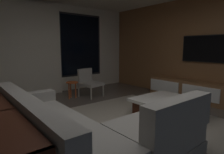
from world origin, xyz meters
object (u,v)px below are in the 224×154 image
accent_chair_near_window (89,81)px  mounted_tv (205,49)px  book_stack_on_coffee_table (181,98)px  sectional_couch (81,133)px  side_stool (72,85)px  media_console (206,93)px  coffee_table (168,107)px

accent_chair_near_window → mounted_tv: (2.05, -2.26, 0.92)m
book_stack_on_coffee_table → sectional_couch: bearing=178.8°
accent_chair_near_window → side_stool: bearing=173.8°
mounted_tv → media_console: bearing=-132.5°
mounted_tv → book_stack_on_coffee_table: bearing=-167.7°
media_console → mounted_tv: size_ratio=2.62×
sectional_couch → book_stack_on_coffee_table: bearing=-1.2°
book_stack_on_coffee_table → media_console: media_console is taller
mounted_tv → side_stool: bearing=137.8°
media_console → sectional_couch: bearing=-178.6°
coffee_table → mounted_tv: 2.08m
sectional_couch → coffee_table: sectional_couch is taller
coffee_table → side_stool: 2.61m
sectional_couch → side_stool: (1.22, 2.60, 0.08)m
sectional_couch → book_stack_on_coffee_table: 2.25m
accent_chair_near_window → media_console: 3.09m
book_stack_on_coffee_table → side_stool: (-1.03, 2.64, -0.01)m
coffee_table → accent_chair_near_window: bearing=97.9°
media_console → book_stack_on_coffee_table: bearing=-174.2°
accent_chair_near_window → side_stool: accent_chair_near_window is taller
media_console → mounted_tv: 1.13m
sectional_couch → media_console: bearing=1.4°
accent_chair_near_window → mounted_tv: bearing=-47.7°
sectional_couch → accent_chair_near_window: 3.07m
coffee_table → book_stack_on_coffee_table: size_ratio=4.31×
book_stack_on_coffee_table → accent_chair_near_window: accent_chair_near_window is taller
side_stool → coffee_table: bearing=-71.3°
coffee_table → media_console: 1.54m
coffee_table → side_stool: size_ratio=2.52×
book_stack_on_coffee_table → media_console: (1.34, 0.14, -0.14)m
sectional_couch → accent_chair_near_window: size_ratio=3.21×
book_stack_on_coffee_table → side_stool: 2.84m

